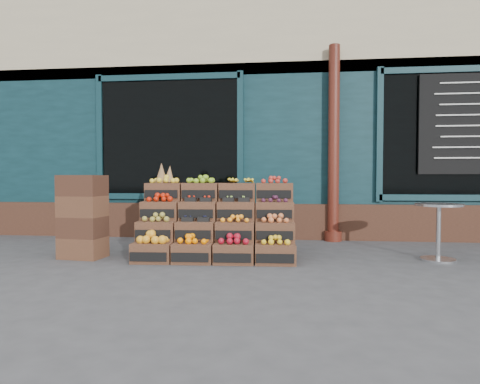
# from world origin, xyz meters

# --- Properties ---
(ground) EXTENTS (60.00, 60.00, 0.00)m
(ground) POSITION_xyz_m (0.00, 0.00, 0.00)
(ground) COLOR #3D3D40
(ground) RESTS_ON ground
(shop_facade) EXTENTS (12.00, 6.24, 4.80)m
(shop_facade) POSITION_xyz_m (0.00, 5.11, 2.40)
(shop_facade) COLOR #0E2C32
(shop_facade) RESTS_ON ground
(crate_display) EXTENTS (2.04, 1.06, 1.25)m
(crate_display) POSITION_xyz_m (-0.49, 0.55, 0.39)
(crate_display) COLOR #543221
(crate_display) RESTS_ON ground
(spare_crates) EXTENTS (0.58, 0.43, 1.08)m
(spare_crates) POSITION_xyz_m (-2.21, 0.28, 0.54)
(spare_crates) COLOR #543221
(spare_crates) RESTS_ON ground
(bistro_table) EXTENTS (0.57, 0.57, 0.72)m
(bistro_table) POSITION_xyz_m (2.31, 0.57, 0.45)
(bistro_table) COLOR #AFB2B6
(bistro_table) RESTS_ON ground
(shopkeeper) EXTENTS (0.80, 0.63, 1.95)m
(shopkeeper) POSITION_xyz_m (-1.25, 2.62, 0.97)
(shopkeeper) COLOR #154B1C
(shopkeeper) RESTS_ON ground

